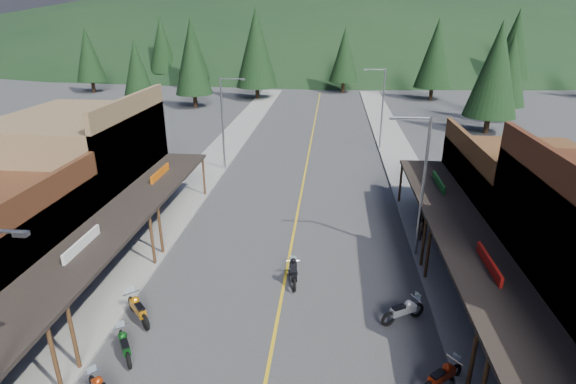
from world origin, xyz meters
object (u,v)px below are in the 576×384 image
(pine_10, at_px, (192,60))
(bike_west_8, at_px, (138,308))
(pine_0, at_px, (88,54))
(pine_2, at_px, (256,48))
(pine_1, at_px, (192,47))
(streetlight_1, at_px, (224,120))
(streetlight_3, at_px, (381,105))
(pine_5, at_px, (515,44))
(shop_west_3, at_px, (84,168))
(shop_east_3, at_px, (523,197))
(pine_3, at_px, (344,55))
(bike_east_8, at_px, (403,310))
(pine_11, at_px, (496,69))
(pine_7, at_px, (162,45))
(pine_9, at_px, (509,70))
(streetlight_2, at_px, (421,182))
(pine_4, at_px, (436,53))
(pine_8, at_px, (137,74))
(rider_on_bike, at_px, (294,273))
(bike_west_7, at_px, (124,344))
(bike_east_7, at_px, (442,375))
(pedestrian_east_b, at_px, (420,226))

(pine_10, bearing_deg, bike_west_8, -76.41)
(pine_0, bearing_deg, pine_2, -7.59)
(pine_1, bearing_deg, streetlight_1, -70.45)
(pine_2, bearing_deg, streetlight_3, -58.81)
(pine_1, distance_m, pine_5, 58.04)
(shop_west_3, bearing_deg, bike_west_8, -53.61)
(pine_0, bearing_deg, shop_east_3, -43.33)
(shop_west_3, relative_size, bike_west_8, 4.74)
(pine_3, height_order, bike_east_8, pine_3)
(shop_east_3, distance_m, bike_east_8, 12.56)
(pine_3, relative_size, pine_11, 0.89)
(pine_2, relative_size, pine_11, 1.13)
(pine_7, bearing_deg, pine_9, -28.97)
(streetlight_2, height_order, pine_4, pine_4)
(streetlight_1, distance_m, pine_2, 36.30)
(pine_7, bearing_deg, pine_10, -61.70)
(pine_8, height_order, pine_9, pine_9)
(rider_on_bike, bearing_deg, bike_east_8, -35.46)
(pine_9, relative_size, bike_west_7, 5.20)
(bike_east_7, bearing_deg, bike_west_7, -131.44)
(pine_7, distance_m, bike_west_7, 81.91)
(streetlight_1, relative_size, pine_5, 0.57)
(streetlight_1, bearing_deg, pedestrian_east_b, -39.82)
(pine_3, distance_m, pine_4, 15.25)
(pine_0, relative_size, pine_2, 0.79)
(bike_west_8, bearing_deg, pine_7, 66.03)
(streetlight_3, xyz_separation_m, rider_on_bike, (-6.48, -25.44, -3.84))
(streetlight_3, distance_m, pine_0, 56.86)
(shop_east_3, xyz_separation_m, bike_east_7, (-7.36, -13.14, -1.92))
(shop_west_3, distance_m, pine_8, 29.95)
(rider_on_bike, bearing_deg, pine_8, 113.84)
(pine_9, bearing_deg, bike_west_8, -124.37)
(pine_1, xyz_separation_m, pine_2, (14.00, -12.00, 0.75))
(streetlight_1, bearing_deg, pine_11, 30.70)
(streetlight_3, height_order, bike_east_7, streetlight_3)
(pine_3, height_order, pine_7, pine_7)
(streetlight_1, relative_size, bike_west_8, 3.48)
(pine_1, bearing_deg, bike_east_8, -66.51)
(shop_west_3, relative_size, rider_on_bike, 5.12)
(streetlight_3, distance_m, pine_3, 36.18)
(streetlight_2, bearing_deg, streetlight_1, 134.80)
(streetlight_3, height_order, pine_11, pine_11)
(shop_east_3, bearing_deg, pine_3, 100.11)
(pine_9, distance_m, pine_11, 8.10)
(pine_0, relative_size, pine_11, 0.89)
(pine_5, bearing_deg, pine_0, -172.30)
(shop_west_3, xyz_separation_m, streetlight_2, (20.74, -3.30, 0.94))
(bike_west_8, bearing_deg, pine_0, 76.03)
(shop_west_3, bearing_deg, streetlight_1, 57.44)
(pine_8, bearing_deg, bike_west_8, -67.91)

